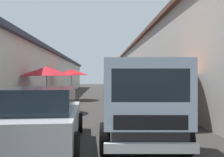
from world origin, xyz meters
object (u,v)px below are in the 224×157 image
Objects in this scene: hatchback_car at (43,116)px; vendor_by_crates at (117,96)px; vendor_in_shade at (152,92)px; fruit_stall_far_left at (71,75)px; delivery_truck at (142,104)px; fruit_stall_far_right at (158,74)px; fruit_stall_near_right at (124,77)px; fruit_stall_near_left at (47,75)px; parked_scooter at (62,101)px.

vendor_by_crates is (3.95, -2.13, 0.16)m from hatchback_car.
fruit_stall_far_left is at bearing 36.86° from vendor_in_shade.
delivery_truck is at bearing -165.45° from fruit_stall_far_left.
fruit_stall_far_left is 12.09m from hatchback_car.
fruit_stall_far_left is 12.68m from delivery_truck.
fruit_stall_far_right is at bearing 172.19° from vendor_in_shade.
fruit_stall_near_right is 10.52m from fruit_stall_near_left.
fruit_stall_far_right is 5.38m from fruit_stall_near_left.
fruit_stall_near_left is 1.45× the size of vendor_in_shade.
fruit_stall_near_right is 9.21m from vendor_in_shade.
fruit_stall_far_left is 1.03× the size of fruit_stall_near_left.
hatchback_car is 2.36× the size of vendor_in_shade.
fruit_stall_near_right is 15.36m from hatchback_car.
fruit_stall_far_left is at bearing 125.00° from fruit_stall_near_right.
fruit_stall_far_left reaches higher than vendor_in_shade.
hatchback_car is (-12.01, -0.71, -1.15)m from fruit_stall_far_left.
delivery_truck is (-12.25, -3.18, -0.85)m from fruit_stall_far_left.
delivery_truck is at bearing 176.26° from fruit_stall_near_right.
fruit_stall_far_right reaches higher than vendor_by_crates.
hatchback_car is at bearing -175.17° from parked_scooter.
fruit_stall_far_right is at bearing -135.34° from parked_scooter.
hatchback_car is at bearing 151.68° from vendor_by_crates.
fruit_stall_near_left is at bearing 65.19° from vendor_by_crates.
fruit_stall_far_left reaches higher than hatchback_car.
fruit_stall_near_right reaches higher than parked_scooter.
fruit_stall_near_right is 0.56× the size of delivery_truck.
fruit_stall_near_right is 0.70× the size of hatchback_car.
fruit_stall_far_left reaches higher than delivery_truck.
delivery_truck is 3.18× the size of vendor_by_crates.
fruit_stall_far_right reaches higher than delivery_truck.
fruit_stall_far_left is at bearing 19.45° from vendor_by_crates.
vendor_in_shade is (-9.16, -0.51, -0.71)m from fruit_stall_near_right.
fruit_stall_near_right is 1.02× the size of fruit_stall_far_right.
vendor_in_shade is (0.33, -5.04, -0.81)m from fruit_stall_near_left.
vendor_by_crates is (1.26, 1.42, -0.93)m from fruit_stall_far_right.
fruit_stall_near_left reaches higher than hatchback_car.
fruit_stall_far_left is (-2.92, 4.17, 0.19)m from fruit_stall_near_right.
hatchback_car is 2.54× the size of vendor_by_crates.
parked_scooter is at bearing 153.39° from fruit_stall_near_right.
fruit_stall_far_right is 3.22m from delivery_truck.
vendor_by_crates reaches higher than hatchback_car.
fruit_stall_far_right is at bearing -131.63° from vendor_by_crates.
fruit_stall_near_left is 0.49× the size of delivery_truck.
fruit_stall_near_left is 6.73m from delivery_truck.
vendor_in_shade reaches higher than vendor_by_crates.
fruit_stall_near_right is at bearing -26.61° from parked_scooter.
fruit_stall_far_left is 0.51× the size of delivery_truck.
fruit_stall_far_right is 3.21m from vendor_in_shade.
fruit_stall_near_right is 5.09m from fruit_stall_far_left.
fruit_stall_far_left is 7.86m from vendor_in_shade.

